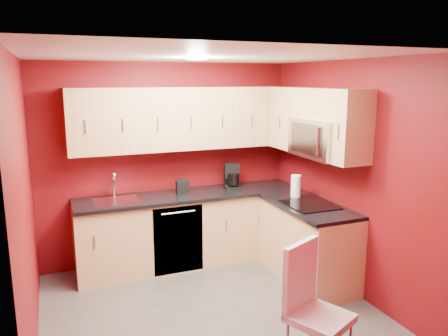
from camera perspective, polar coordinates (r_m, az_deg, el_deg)
floor at (r=4.65m, az=-1.95°, el=-18.06°), size 3.20×3.20×0.00m
ceiling at (r=4.05m, az=-2.20°, el=14.45°), size 3.20×3.20×0.00m
wall_back at (r=5.57m, az=-7.34°, el=0.64°), size 3.20×0.00×3.20m
wall_front at (r=2.87m, az=8.35°, el=-9.88°), size 3.20×0.00×3.20m
wall_left at (r=3.95m, az=-24.55°, el=-4.87°), size 0.00×3.00×3.00m
wall_right at (r=4.94m, az=15.67°, el=-1.11°), size 0.00×3.00×3.00m
base_cabinets_back at (r=5.56m, az=-4.32°, el=-8.03°), size 2.80×0.60×0.87m
base_cabinets_right at (r=5.20m, az=10.82°, el=-9.65°), size 0.60×1.30×0.87m
countertop_back at (r=5.41m, az=-4.34°, el=-3.54°), size 2.80×0.63×0.04m
countertop_right at (r=5.03m, az=10.96°, el=-4.89°), size 0.63×1.27×0.04m
upper_cabinets_back at (r=5.38m, az=-4.95°, el=6.49°), size 2.80×0.35×0.75m
upper_cabinets_right at (r=5.10m, az=11.46°, el=6.73°), size 0.35×1.55×0.75m
microwave at (r=4.90m, az=12.60°, el=3.83°), size 0.42×0.76×0.42m
cooktop at (r=4.99m, az=11.14°, el=-4.72°), size 0.50×0.55×0.01m
sink at (r=5.22m, az=-13.87°, el=-3.78°), size 0.52×0.42×0.35m
dishwasher_front at (r=5.23m, az=-5.98°, el=-9.34°), size 0.60×0.02×0.82m
downlight at (r=4.33m, az=-3.59°, el=14.04°), size 0.20×0.20×0.01m
coffee_maker at (r=5.60m, az=1.12°, el=-1.12°), size 0.23×0.28×0.31m
napkin_holder at (r=5.43m, az=-5.48°, el=-2.44°), size 0.17×0.17×0.16m
paper_towel at (r=5.24m, az=9.37°, el=-2.41°), size 0.20×0.20×0.27m
dining_chair at (r=3.65m, az=12.41°, el=-17.80°), size 0.57×0.58×1.04m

